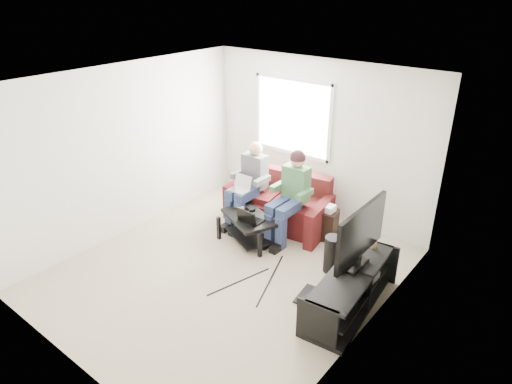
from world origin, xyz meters
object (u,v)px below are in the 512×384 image
Objects in this scene: tv at (361,234)px; tv_stand at (351,291)px; subwoofer at (332,254)px; sofa at (279,205)px; end_table at (326,223)px; coffee_table at (248,223)px.

tv_stand is at bearing -88.53° from tv.
subwoofer is at bearing 142.23° from tv.
sofa is at bearing 153.54° from subwoofer.
tv_stand is at bearing -49.12° from end_table.
end_table is (-1.09, 1.26, 0.02)m from tv_stand.
subwoofer is at bearing 136.56° from tv_stand.
sofa is 1.56m from subwoofer.
coffee_table is at bearing 167.50° from tv_stand.
tv reaches higher than coffee_table.
tv_stand is at bearing -32.13° from sofa.
sofa reaches higher than tv_stand.
tv is at bearing 91.47° from tv_stand.
sofa is at bearing 89.96° from coffee_table.
end_table is (-1.09, 1.16, -0.74)m from tv.
coffee_table is at bearing -90.04° from sofa.
end_table is (-0.52, 0.72, -0.01)m from subwoofer.
tv_stand reaches higher than coffee_table.
sofa is 1.87× the size of coffee_table.
tv reaches higher than sofa.
sofa is 3.30× the size of end_table.
end_table is at bearing 125.89° from subwoofer.
end_table is at bearing 130.88° from tv_stand.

